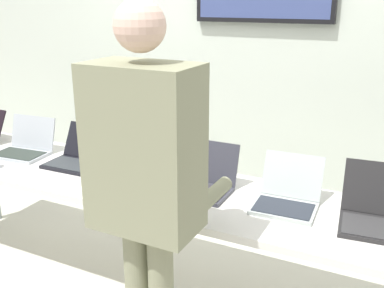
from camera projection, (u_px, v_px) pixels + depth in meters
The scene contains 10 objects.
back_wall at pixel (235, 66), 3.34m from camera, with size 8.00×0.11×2.50m.
workbench at pixel (161, 192), 2.56m from camera, with size 3.65×0.70×0.73m.
laptop_station_1 at pixel (25, 146), 3.04m from camera, with size 0.38×0.33×0.24m.
laptop_station_2 at pixel (77, 155), 2.86m from camera, with size 0.33×0.36×0.23m.
laptop_station_3 at pixel (136, 168), 2.64m from camera, with size 0.40×0.34×0.26m.
laptop_station_4 at pixel (204, 180), 2.46m from camera, with size 0.32×0.31×0.25m.
laptop_station_5 at pixel (287, 195), 2.28m from camera, with size 0.33×0.36×0.24m.
laptop_station_6 at pixel (380, 213), 2.08m from camera, with size 0.39×0.40×0.26m.
person at pixel (146, 177), 1.79m from camera, with size 0.44×0.59×1.76m.
paper_sheet at pixel (141, 195), 2.41m from camera, with size 0.29×0.35×0.00m.
Camera 1 is at (1.19, -2.03, 1.75)m, focal length 41.44 mm.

